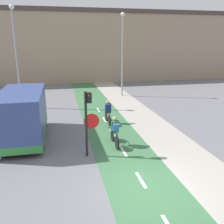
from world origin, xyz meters
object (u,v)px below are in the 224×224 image
traffic_light_pole (88,117)px  street_lamp_far (16,48)px  cyclist_near (115,132)px  van (23,116)px  cyclist_far (108,113)px  street_lamp_sidewalk (122,47)px

traffic_light_pole → street_lamp_far: bearing=113.2°
street_lamp_far → cyclist_near: (5.43, -8.62, -3.77)m
traffic_light_pole → cyclist_near: (1.37, 0.85, -1.10)m
traffic_light_pole → street_lamp_far: street_lamp_far is taller
traffic_light_pole → van: size_ratio=0.57×
street_lamp_far → cyclist_far: 8.64m
traffic_light_pole → street_lamp_sidewalk: bearing=69.2°
traffic_light_pole → street_lamp_sidewalk: street_lamp_sidewalk is taller
traffic_light_pole → cyclist_far: 4.74m
traffic_light_pole → cyclist_near: traffic_light_pole is taller
street_lamp_sidewalk → cyclist_far: bearing=-110.3°
street_lamp_sidewalk → cyclist_near: (-3.17, -11.11, -3.74)m
traffic_light_pole → cyclist_near: size_ratio=1.71×
traffic_light_pole → cyclist_near: 1.95m
street_lamp_far → van: 7.62m
cyclist_near → van: size_ratio=0.34×
van → street_lamp_far: bearing=98.7°
street_lamp_sidewalk → cyclist_near: 12.15m
traffic_light_pole → cyclist_far: size_ratio=1.72×
street_lamp_far → cyclist_far: size_ratio=4.40×
street_lamp_far → street_lamp_sidewalk: (8.60, 2.50, -0.03)m
cyclist_near → van: 4.78m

